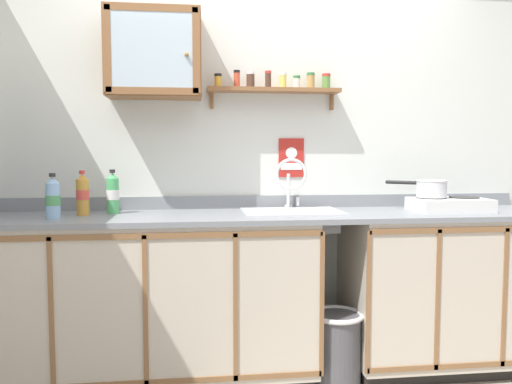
# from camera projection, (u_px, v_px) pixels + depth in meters

# --- Properties ---
(back_wall) EXTENTS (3.93, 0.07, 2.43)m
(back_wall) POSITION_uv_depth(u_px,v_px,m) (267.00, 167.00, 3.28)
(back_wall) COLOR silver
(back_wall) RESTS_ON ground
(lower_cabinet_run) EXTENTS (1.88, 0.61, 0.94)m
(lower_cabinet_run) POSITION_uv_depth(u_px,v_px,m) (150.00, 301.00, 2.92)
(lower_cabinet_run) COLOR black
(lower_cabinet_run) RESTS_ON ground
(lower_cabinet_run_right) EXTENTS (1.21, 0.61, 0.94)m
(lower_cabinet_run_right) POSITION_uv_depth(u_px,v_px,m) (444.00, 291.00, 3.14)
(lower_cabinet_run_right) COLOR black
(lower_cabinet_run_right) RESTS_ON ground
(countertop) EXTENTS (3.29, 0.64, 0.03)m
(countertop) POSITION_uv_depth(u_px,v_px,m) (275.00, 216.00, 2.97)
(countertop) COLOR gray
(countertop) RESTS_ON lower_cabinet_run
(backsplash) EXTENTS (3.29, 0.02, 0.08)m
(backsplash) POSITION_uv_depth(u_px,v_px,m) (268.00, 202.00, 3.26)
(backsplash) COLOR gray
(backsplash) RESTS_ON countertop
(sink) EXTENTS (0.57, 0.45, 0.42)m
(sink) POSITION_uv_depth(u_px,v_px,m) (292.00, 213.00, 3.03)
(sink) COLOR silver
(sink) RESTS_ON countertop
(hot_plate_stove) EXTENTS (0.44, 0.30, 0.08)m
(hot_plate_stove) POSITION_uv_depth(u_px,v_px,m) (449.00, 204.00, 3.09)
(hot_plate_stove) COLOR silver
(hot_plate_stove) RESTS_ON countertop
(saucepan) EXTENTS (0.32, 0.28, 0.10)m
(saucepan) POSITION_uv_depth(u_px,v_px,m) (431.00, 188.00, 3.09)
(saucepan) COLOR silver
(saucepan) RESTS_ON hot_plate_stove
(bottle_water_blue_0) EXTENTS (0.08, 0.08, 0.24)m
(bottle_water_blue_0) POSITION_uv_depth(u_px,v_px,m) (53.00, 198.00, 2.72)
(bottle_water_blue_0) COLOR #8CB7E0
(bottle_water_blue_0) RESTS_ON countertop
(bottle_juice_amber_1) EXTENTS (0.07, 0.07, 0.25)m
(bottle_juice_amber_1) POSITION_uv_depth(u_px,v_px,m) (83.00, 195.00, 2.87)
(bottle_juice_amber_1) COLOR gold
(bottle_juice_amber_1) RESTS_ON countertop
(bottle_soda_green_2) EXTENTS (0.07, 0.07, 0.26)m
(bottle_soda_green_2) POSITION_uv_depth(u_px,v_px,m) (113.00, 193.00, 2.96)
(bottle_soda_green_2) COLOR #4CB266
(bottle_soda_green_2) RESTS_ON countertop
(wall_cabinet) EXTENTS (0.55, 0.29, 0.51)m
(wall_cabinet) POSITION_uv_depth(u_px,v_px,m) (154.00, 54.00, 2.99)
(wall_cabinet) COLOR brown
(spice_shelf) EXTENTS (0.82, 0.14, 0.23)m
(spice_shelf) POSITION_uv_depth(u_px,v_px,m) (276.00, 87.00, 3.15)
(spice_shelf) COLOR brown
(warning_sign) EXTENTS (0.16, 0.01, 0.25)m
(warning_sign) POSITION_uv_depth(u_px,v_px,m) (291.00, 158.00, 3.26)
(warning_sign) COLOR #B2261E
(trash_bin) EXTENTS (0.31, 0.31, 0.41)m
(trash_bin) POSITION_uv_depth(u_px,v_px,m) (337.00, 346.00, 2.92)
(trash_bin) COLOR #4C4C51
(trash_bin) RESTS_ON ground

